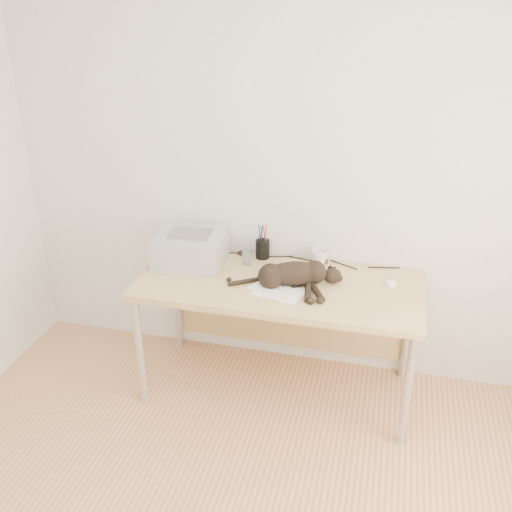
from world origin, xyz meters
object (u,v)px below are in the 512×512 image
(cat, at_px, (291,275))
(mug, at_px, (319,257))
(mouse, at_px, (391,282))
(pen_cup, at_px, (263,249))
(desk, at_px, (282,296))
(printer, at_px, (191,248))

(cat, relative_size, mug, 6.33)
(mouse, bearing_deg, cat, -172.92)
(mug, relative_size, pen_cup, 0.47)
(pen_cup, bearing_deg, cat, -52.59)
(mug, relative_size, mouse, 0.98)
(mouse, bearing_deg, desk, 175.93)
(pen_cup, bearing_deg, mouse, -11.68)
(desk, bearing_deg, mouse, 4.02)
(cat, bearing_deg, printer, 148.00)
(cat, xyz_separation_m, mouse, (0.54, 0.15, -0.05))
(cat, relative_size, pen_cup, 2.96)
(printer, distance_m, cat, 0.66)
(printer, xyz_separation_m, pen_cup, (0.40, 0.16, -0.03))
(pen_cup, distance_m, mouse, 0.80)
(desk, height_order, cat, cat)
(cat, height_order, pen_cup, pen_cup)
(desk, relative_size, printer, 3.74)
(printer, bearing_deg, desk, -4.20)
(printer, bearing_deg, pen_cup, 21.80)
(printer, distance_m, pen_cup, 0.44)
(cat, bearing_deg, desk, 104.84)
(mug, bearing_deg, pen_cup, 178.37)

